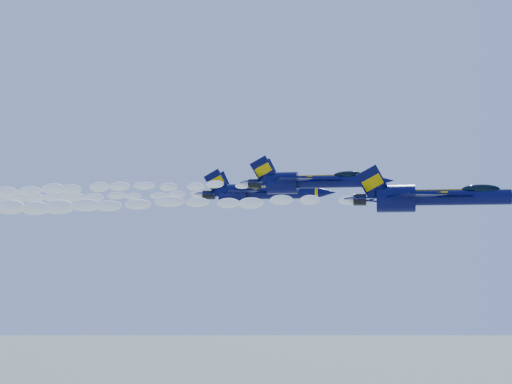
# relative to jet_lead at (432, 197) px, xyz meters

# --- Properties ---
(jet_lead) EXTENTS (16.38, 13.43, 6.09)m
(jet_lead) POSITION_rel_jet_lead_xyz_m (0.00, 0.00, 0.00)
(jet_lead) COLOR #070939
(smoke_trail_jet_lead) EXTENTS (58.23, 2.09, 1.88)m
(smoke_trail_jet_lead) POSITION_rel_jet_lead_xyz_m (-36.12, 0.00, -0.46)
(smoke_trail_jet_lead) COLOR white
(jet_second) EXTENTS (15.65, 12.84, 5.82)m
(jet_second) POSITION_rel_jet_lead_xyz_m (-12.12, 8.62, 2.44)
(jet_second) COLOR #070939
(smoke_trail_jet_second) EXTENTS (58.23, 1.99, 1.79)m
(smoke_trail_jet_second) POSITION_rel_jet_lead_xyz_m (-47.93, 8.62, 1.99)
(smoke_trail_jet_second) COLOR white
(jet_third) EXTENTS (17.10, 14.03, 6.36)m
(jet_third) POSITION_rel_jet_lead_xyz_m (-19.93, 19.74, 2.12)
(jet_third) COLOR #070939
(smoke_trail_jet_third) EXTENTS (58.23, 2.18, 1.96)m
(smoke_trail_jet_third) POSITION_rel_jet_lead_xyz_m (-56.35, 19.74, 1.66)
(smoke_trail_jet_third) COLOR white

